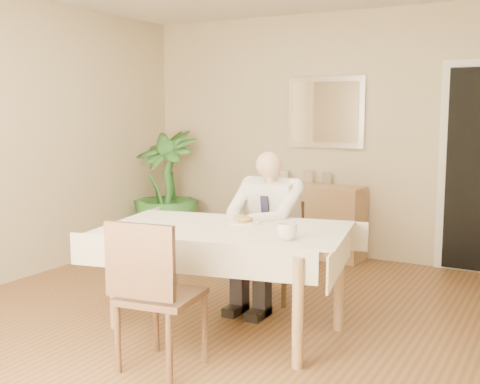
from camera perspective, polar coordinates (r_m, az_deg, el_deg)
The scene contains 16 objects.
room at distance 4.28m, azimuth -2.27°, elevation 4.09°, with size 5.00×5.02×2.60m.
mirror at distance 6.55m, azimuth 8.11°, elevation 7.50°, with size 0.86×0.04×0.76m.
dining_table at distance 4.28m, azimuth -1.35°, elevation -4.44°, with size 1.91×1.35×0.75m.
chair_far at distance 5.09m, azimuth 3.62°, elevation -4.94°, with size 0.44×0.44×0.82m.
chair_near at distance 3.65m, azimuth -8.29°, elevation -8.97°, with size 0.50×0.50×0.94m.
seated_man at distance 4.79m, azimuth 2.22°, elevation -2.85°, with size 0.48×0.72×1.24m.
plate at distance 4.40m, azimuth 0.33°, elevation -2.87°, with size 0.26×0.26×0.02m, color white.
food at distance 4.40m, azimuth 0.34°, elevation -2.59°, with size 0.14×0.14×0.06m, color brown.
knife at distance 4.33m, azimuth 0.42°, elevation -2.82°, with size 0.01×0.01×0.13m, color silver.
fork at distance 4.37m, azimuth -0.50°, elevation -2.73°, with size 0.01×0.01×0.13m, color silver.
coffee_mug at distance 3.86m, azimuth 4.49°, elevation -3.76°, with size 0.13×0.13×0.10m, color white.
sideboard at distance 6.52m, azimuth 7.45°, elevation -2.75°, with size 0.97×0.33×0.78m, color #9E7749.
photo_frame_left at distance 6.66m, azimuth 4.22°, elevation 1.52°, with size 0.10×0.02×0.14m, color silver.
photo_frame_center at distance 6.57m, azimuth 6.51°, elevation 1.41°, with size 0.10×0.02×0.14m, color silver.
photo_frame_right at distance 6.49m, azimuth 8.25°, elevation 1.30°, with size 0.10×0.02×0.14m, color silver.
potted_palm at distance 6.99m, azimuth -7.03°, elevation 0.29°, with size 0.75×0.75×1.34m, color #23541D.
Camera 1 is at (2.20, -3.65, 1.58)m, focal length 45.00 mm.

